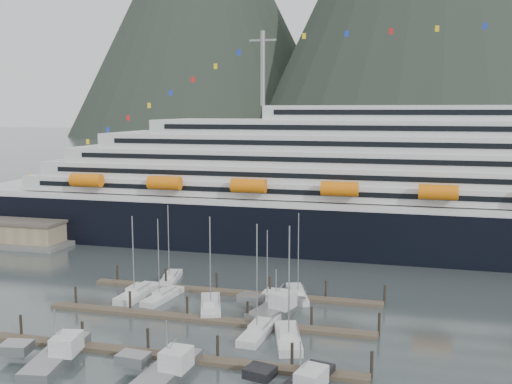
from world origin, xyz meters
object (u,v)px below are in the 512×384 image
(sailboat_c, at_px, (211,306))
(trawler_e, at_px, (275,308))
(sailboat_e, at_px, (170,279))
(trawler_b, at_px, (166,370))
(sailboat_h, at_px, (288,339))
(sailboat_g, at_px, (297,295))
(sailboat_a, at_px, (137,294))
(sailboat_d, at_px, (260,330))
(cruise_ship, at_px, (451,195))
(sailboat_f, at_px, (268,298))
(sailboat_b, at_px, (163,297))
(trawler_a, at_px, (55,355))

(sailboat_c, distance_m, trawler_e, 9.78)
(sailboat_e, xyz_separation_m, trawler_b, (14.49, -34.98, 0.50))
(sailboat_c, relative_size, sailboat_h, 0.93)
(sailboat_g, relative_size, trawler_b, 1.24)
(sailboat_a, relative_size, sailboat_d, 0.89)
(sailboat_c, bearing_deg, sailboat_a, 58.50)
(sailboat_c, bearing_deg, sailboat_g, -70.93)
(sailboat_c, bearing_deg, cruise_ship, -57.05)
(sailboat_a, xyz_separation_m, sailboat_h, (27.04, -12.17, 0.02))
(trawler_b, bearing_deg, sailboat_f, -5.24)
(sailboat_h, bearing_deg, sailboat_d, 48.45)
(sailboat_d, height_order, sailboat_f, sailboat_d)
(sailboat_f, bearing_deg, trawler_b, 172.16)
(sailboat_a, height_order, trawler_e, sailboat_a)
(cruise_ship, distance_m, sailboat_b, 64.11)
(trawler_a, xyz_separation_m, trawler_e, (21.16, 22.90, 0.03))
(sailboat_b, height_order, trawler_a, sailboat_b)
(sailboat_c, xyz_separation_m, trawler_b, (2.88, -22.92, 0.48))
(sailboat_e, relative_size, trawler_e, 1.17)
(cruise_ship, height_order, trawler_e, cruise_ship)
(sailboat_c, distance_m, trawler_b, 23.11)
(sailboat_d, relative_size, trawler_b, 1.36)
(sailboat_d, xyz_separation_m, sailboat_e, (-21.08, 19.47, -0.01))
(sailboat_f, relative_size, trawler_a, 0.88)
(trawler_b, bearing_deg, sailboat_d, -19.51)
(sailboat_f, xyz_separation_m, sailboat_h, (6.40, -15.48, 0.05))
(sailboat_b, xyz_separation_m, sailboat_e, (-2.75, 9.53, 0.01))
(sailboat_h, height_order, trawler_a, sailboat_h)
(sailboat_b, bearing_deg, sailboat_f, -70.49)
(sailboat_g, bearing_deg, sailboat_e, 63.79)
(trawler_a, relative_size, trawler_b, 1.17)
(cruise_ship, bearing_deg, sailboat_h, -111.37)
(sailboat_e, distance_m, trawler_b, 37.87)
(cruise_ship, relative_size, sailboat_c, 14.28)
(sailboat_b, xyz_separation_m, sailboat_d, (18.33, -9.94, 0.02))
(sailboat_b, bearing_deg, sailboat_d, -111.28)
(sailboat_f, distance_m, trawler_a, 34.17)
(sailboat_f, bearing_deg, sailboat_b, 103.24)
(cruise_ship, relative_size, sailboat_e, 15.08)
(cruise_ship, xyz_separation_m, sailboat_d, (-26.36, -54.42, -11.61))
(sailboat_g, height_order, trawler_e, sailboat_g)
(sailboat_c, relative_size, sailboat_f, 1.25)
(sailboat_g, bearing_deg, sailboat_d, 155.02)
(sailboat_a, height_order, sailboat_d, sailboat_d)
(sailboat_f, relative_size, trawler_b, 1.03)
(sailboat_f, height_order, sailboat_h, sailboat_h)
(sailboat_a, distance_m, sailboat_g, 25.35)
(sailboat_h, bearing_deg, sailboat_b, 45.64)
(sailboat_b, relative_size, sailboat_h, 0.84)
(sailboat_d, relative_size, sailboat_f, 1.31)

